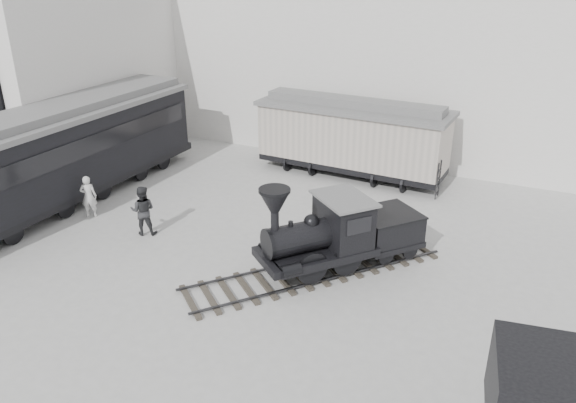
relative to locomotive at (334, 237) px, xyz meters
The scene contains 8 objects.
ground 4.39m from the locomotive, 109.89° to the right, with size 90.00×90.00×0.00m, color #9E9E9B.
north_wall 11.95m from the locomotive, 97.50° to the left, with size 34.00×2.51×11.00m.
west_pavilion 17.36m from the locomotive, 159.48° to the left, with size 7.00×12.11×9.00m.
locomotive is the anchor object (origin of this frame).
boxcar 8.39m from the locomotive, 105.30° to the left, with size 8.55×3.12×3.44m.
passenger_coach 11.45m from the locomotive, behind, with size 3.20×13.50×3.59m.
visitor_a 9.61m from the locomotive, behind, with size 0.59×0.39×1.62m, color silver.
visitor_b 6.88m from the locomotive, behind, with size 0.87×0.68×1.78m, color #292A2C.
Camera 1 is at (6.55, -10.46, 8.97)m, focal length 35.00 mm.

